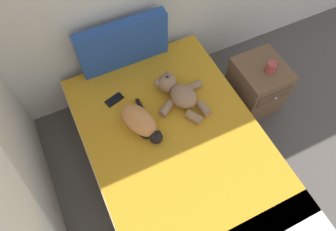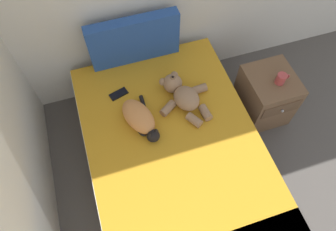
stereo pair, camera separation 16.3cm
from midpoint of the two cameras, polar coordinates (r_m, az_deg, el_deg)
name	(u,v)px [view 1 (the left image)]	position (r m, az deg, el deg)	size (l,w,h in m)	color
bed	(178,159)	(2.52, 0.07, -8.13)	(1.33, 1.99, 0.50)	brown
patterned_cushion	(123,44)	(2.62, -10.09, 12.81)	(0.76, 0.10, 0.42)	#264C99
cat	(140,122)	(2.32, -7.15, -1.25)	(0.29, 0.44, 0.15)	#D18447
teddy_bear	(179,93)	(2.44, 0.10, 4.09)	(0.44, 0.52, 0.17)	#937051
cell_phone	(114,100)	(2.54, -11.75, 2.78)	(0.16, 0.11, 0.01)	black
nightstand	(257,86)	(2.98, 14.62, 5.31)	(0.41, 0.48, 0.51)	brown
mug	(271,67)	(2.74, 17.02, 8.49)	(0.12, 0.08, 0.09)	#B23F3F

